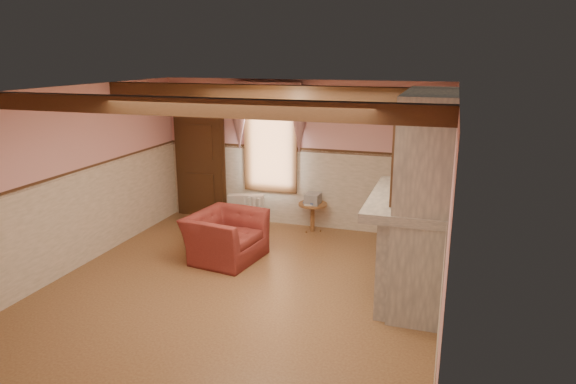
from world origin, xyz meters
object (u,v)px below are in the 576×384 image
(radiator, at_px, (246,210))
(oil_lamp, at_px, (414,177))
(side_table, at_px, (313,217))
(mantel_clock, at_px, (416,175))
(armchair, at_px, (226,236))
(bowl, at_px, (410,196))

(radiator, xyz_separation_m, oil_lamp, (3.27, -1.59, 1.26))
(side_table, relative_size, oil_lamp, 1.96)
(side_table, relative_size, mantel_clock, 2.29)
(mantel_clock, bearing_deg, oil_lamp, -90.00)
(armchair, distance_m, oil_lamp, 3.14)
(side_table, bearing_deg, bowl, -49.87)
(side_table, bearing_deg, oil_lamp, -39.75)
(radiator, xyz_separation_m, bowl, (3.27, -2.27, 1.16))
(bowl, bearing_deg, armchair, 169.55)
(radiator, distance_m, bowl, 4.15)
(armchair, height_order, side_table, armchair)
(armchair, relative_size, bowl, 3.52)
(armchair, xyz_separation_m, bowl, (2.91, -0.54, 1.08))
(armchair, xyz_separation_m, side_table, (0.99, 1.74, -0.11))
(bowl, bearing_deg, side_table, 130.13)
(radiator, bearing_deg, side_table, -15.43)
(oil_lamp, bearing_deg, mantel_clock, 90.00)
(armchair, distance_m, side_table, 2.00)
(side_table, xyz_separation_m, oil_lamp, (1.92, -1.59, 1.29))
(armchair, bearing_deg, side_table, -21.34)
(armchair, relative_size, side_table, 2.15)
(oil_lamp, bearing_deg, bowl, -90.00)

